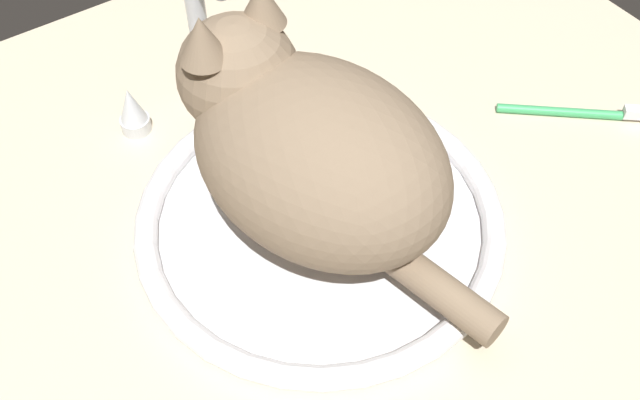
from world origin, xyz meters
The scene contains 5 objects.
countertop centered at (0.00, 0.00, 1.50)cm, with size 108.95×74.97×3.00cm, color beige.
sink_basin centered at (3.67, -7.37, 3.99)cm, with size 35.57×35.57×2.27cm.
faucet centered at (3.67, 14.07, 10.29)cm, with size 21.02×9.37×19.10cm.
cat centered at (3.23, -5.30, 13.32)cm, with size 23.87×36.09×19.02cm.
toothbrush centered at (35.32, -10.67, 3.63)cm, with size 13.14×11.15×1.70cm.
Camera 1 is at (-21.36, -43.90, 61.38)cm, focal length 42.33 mm.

